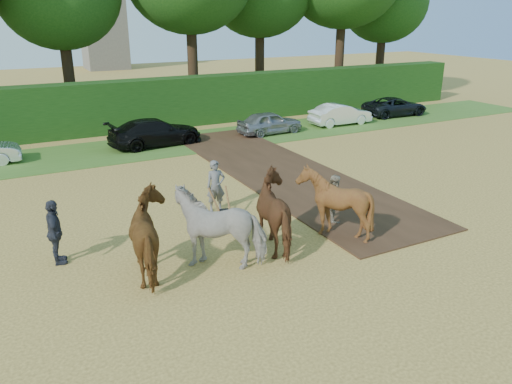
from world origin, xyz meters
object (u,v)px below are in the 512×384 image
object	(u,v)px
spectator_near	(334,198)
spectator_far	(55,233)
plough_team	(251,217)
parked_cars	(197,129)

from	to	relation	value
spectator_near	spectator_far	size ratio (longest dim) A/B	0.86
spectator_near	plough_team	xyz separation A→B (m)	(-3.64, -0.81, 0.30)
spectator_far	parked_cars	size ratio (longest dim) A/B	0.05
spectator_far	parked_cars	distance (m)	14.71
parked_cars	plough_team	bearing A→B (deg)	-104.90
plough_team	parked_cars	world-z (taller)	plough_team
spectator_near	plough_team	world-z (taller)	plough_team
plough_team	spectator_near	bearing A→B (deg)	12.59
spectator_far	plough_team	distance (m)	5.56
spectator_near	parked_cars	xyz separation A→B (m)	(-0.00, 12.84, -0.13)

